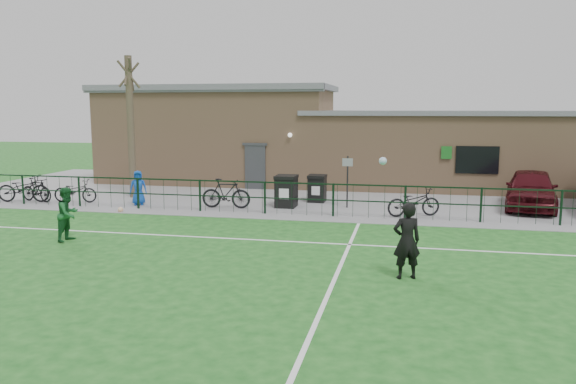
% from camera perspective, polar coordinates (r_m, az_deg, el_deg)
% --- Properties ---
extents(ground, '(90.00, 90.00, 0.00)m').
position_cam_1_polar(ground, '(12.63, -4.79, -9.16)').
color(ground, '#18541A').
rests_on(ground, ground).
extents(paving_strip, '(34.00, 13.00, 0.02)m').
position_cam_1_polar(paving_strip, '(25.55, 3.98, -0.10)').
color(paving_strip, gray).
rests_on(paving_strip, ground).
extents(pitch_line_touch, '(28.00, 0.10, 0.01)m').
position_cam_1_polar(pitch_line_touch, '(20.00, 1.67, -2.51)').
color(pitch_line_touch, white).
rests_on(pitch_line_touch, ground).
extents(pitch_line_mid, '(28.00, 0.10, 0.01)m').
position_cam_1_polar(pitch_line_mid, '(16.36, -0.73, -5.00)').
color(pitch_line_mid, white).
rests_on(pitch_line_mid, ground).
extents(pitch_line_perp, '(0.10, 16.00, 0.01)m').
position_cam_1_polar(pitch_line_perp, '(12.23, 4.35, -9.74)').
color(pitch_line_perp, white).
rests_on(pitch_line_perp, ground).
extents(perimeter_fence, '(28.00, 0.10, 1.20)m').
position_cam_1_polar(perimeter_fence, '(20.09, 1.78, -0.73)').
color(perimeter_fence, black).
rests_on(perimeter_fence, ground).
extents(bare_tree, '(0.30, 0.30, 6.00)m').
position_cam_1_polar(bare_tree, '(24.86, -15.68, 6.30)').
color(bare_tree, '#46392A').
rests_on(bare_tree, ground).
extents(wheelie_bin_left, '(0.68, 0.77, 1.02)m').
position_cam_1_polar(wheelie_bin_left, '(23.02, 2.98, 0.27)').
color(wheelie_bin_left, black).
rests_on(wheelie_bin_left, paving_strip).
extents(wheelie_bin_right, '(0.77, 0.87, 1.15)m').
position_cam_1_polar(wheelie_bin_right, '(21.76, -0.17, -0.03)').
color(wheelie_bin_right, black).
rests_on(wheelie_bin_right, paving_strip).
extents(sign_post, '(0.07, 0.07, 2.00)m').
position_cam_1_polar(sign_post, '(21.68, 6.05, 1.03)').
color(sign_post, black).
rests_on(sign_post, paving_strip).
extents(car_maroon, '(2.56, 4.68, 1.51)m').
position_cam_1_polar(car_maroon, '(23.32, 23.46, 0.29)').
color(car_maroon, '#410B11').
rests_on(car_maroon, paving_strip).
extents(bicycle_a, '(2.21, 1.14, 1.11)m').
position_cam_1_polar(bicycle_a, '(25.34, -25.28, 0.32)').
color(bicycle_a, black).
rests_on(bicycle_a, paving_strip).
extents(bicycle_b, '(1.70, 0.83, 0.98)m').
position_cam_1_polar(bicycle_b, '(25.20, -24.18, 0.21)').
color(bicycle_b, black).
rests_on(bicycle_b, paving_strip).
extents(bicycle_c, '(1.85, 0.83, 0.94)m').
position_cam_1_polar(bicycle_c, '(24.41, -20.80, 0.10)').
color(bicycle_c, black).
rests_on(bicycle_c, paving_strip).
extents(bicycle_d, '(1.93, 0.63, 1.14)m').
position_cam_1_polar(bicycle_d, '(21.62, -6.31, -0.14)').
color(bicycle_d, black).
rests_on(bicycle_d, paving_strip).
extents(bicycle_e, '(2.07, 1.40, 1.03)m').
position_cam_1_polar(bicycle_e, '(20.37, 12.64, -1.00)').
color(bicycle_e, black).
rests_on(bicycle_e, paving_strip).
extents(spectator_child, '(0.79, 0.66, 1.37)m').
position_cam_1_polar(spectator_child, '(22.99, -14.98, 0.42)').
color(spectator_child, '#1249AD').
rests_on(spectator_child, paving_strip).
extents(goalkeeper_kick, '(1.19, 3.72, 2.47)m').
position_cam_1_polar(goalkeeper_kick, '(13.00, 11.90, -4.65)').
color(goalkeeper_kick, black).
rests_on(goalkeeper_kick, ground).
extents(outfield_player, '(0.65, 0.81, 1.57)m').
position_cam_1_polar(outfield_player, '(17.48, -21.44, -2.10)').
color(outfield_player, '#195727').
rests_on(outfield_player, ground).
extents(ball_ground, '(0.20, 0.20, 0.20)m').
position_cam_1_polar(ball_ground, '(21.74, -16.65, -1.72)').
color(ball_ground, white).
rests_on(ball_ground, ground).
extents(clubhouse, '(24.25, 5.40, 4.96)m').
position_cam_1_polar(clubhouse, '(28.40, 3.11, 5.27)').
color(clubhouse, tan).
rests_on(clubhouse, ground).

